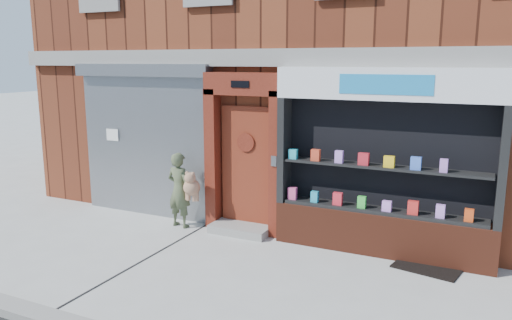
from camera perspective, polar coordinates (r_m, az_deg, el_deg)
The scene contains 7 objects.
ground at distance 7.51m, azimuth -2.65°, elevation -13.10°, with size 80.00×80.00×0.00m, color #9E9E99.
building at distance 12.48m, azimuth 10.74°, elevation 15.23°, with size 12.00×8.16×8.00m.
shutter_bay at distance 10.20m, azimuth -12.56°, elevation 3.24°, with size 3.10×0.30×3.04m.
red_door_bay at distance 8.99m, azimuth -1.36°, elevation 0.76°, with size 1.52×0.58×2.90m.
pharmacy_bay at distance 8.16m, azimuth 14.33°, elevation -1.29°, with size 3.50×0.41×3.00m.
woman at distance 9.45m, azimuth -8.56°, elevation -3.33°, with size 0.74×0.40×1.43m.
doormat at distance 8.21m, azimuth 19.03°, elevation -11.46°, with size 0.95×0.67×0.02m, color black.
Camera 1 is at (3.25, -6.02, 3.10)m, focal length 35.00 mm.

